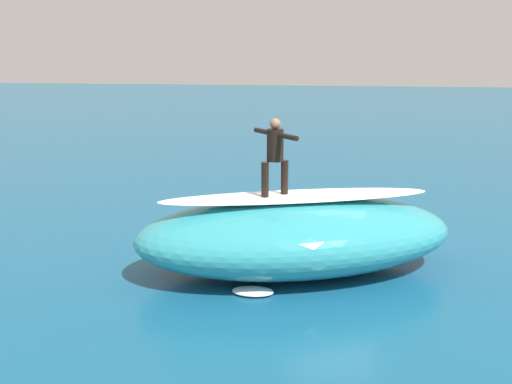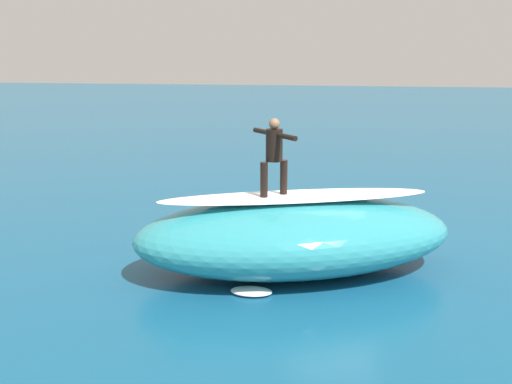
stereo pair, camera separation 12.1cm
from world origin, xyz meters
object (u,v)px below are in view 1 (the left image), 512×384
at_px(surfer_riding, 275,151).
at_px(surfer_paddling, 241,213).
at_px(surfboard_riding, 275,197).
at_px(surfboard_paddling, 242,218).

xyz_separation_m(surfer_riding, surfer_paddling, (1.30, -3.52, -2.21)).
bearing_deg(surfboard_riding, surfboard_paddling, -110.89).
distance_m(surfer_riding, surfer_paddling, 4.35).
xyz_separation_m(surfboard_paddling, surfer_paddling, (0.01, 0.12, 0.16)).
height_order(surfboard_riding, surfboard_paddling, surfboard_riding).
distance_m(surfboard_riding, surfer_riding, 0.89).
height_order(surfboard_riding, surfer_riding, surfer_riding).
relative_size(surfer_riding, surfer_paddling, 0.93).
relative_size(surfboard_riding, surfer_riding, 1.48).
relative_size(surfer_riding, surfboard_paddling, 0.64).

